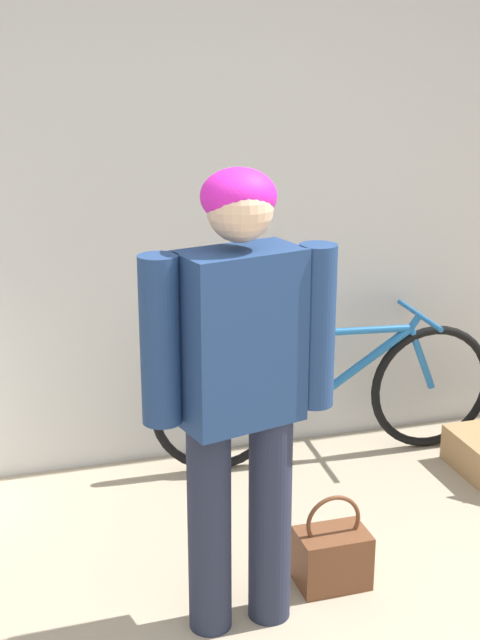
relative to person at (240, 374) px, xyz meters
The scene contains 4 objects.
wall_back 1.41m from the person, 86.15° to the left, with size 8.00×0.07×2.60m.
person is the anchor object (origin of this frame).
bicycle 1.44m from the person, 55.31° to the left, with size 1.69×0.46×0.70m.
handbag 0.89m from the person, 15.64° to the left, with size 0.26×0.18×0.36m.
Camera 1 is at (-0.84, -1.57, 1.93)m, focal length 50.00 mm.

